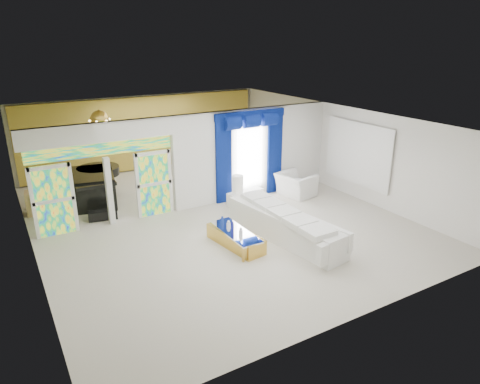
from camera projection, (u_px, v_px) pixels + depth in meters
floor at (212, 216)px, 13.24m from camera, size 12.00×12.00×0.00m
dividing_wall at (254, 153)px, 14.57m from camera, size 5.70×0.18×3.00m
dividing_header at (100, 132)px, 11.77m from camera, size 4.30×0.18×0.55m
stained_panel_left at (54, 201)px, 11.67m from camera, size 0.95×0.04×2.00m
stained_panel_right at (154, 184)px, 13.03m from camera, size 0.95×0.04×2.00m
stained_transom at (102, 149)px, 11.93m from camera, size 4.00×0.05×0.35m
window_pane at (249, 156)px, 14.38m from camera, size 1.00×0.02×2.30m
blue_drape_left at (224, 161)px, 13.90m from camera, size 0.55×0.10×2.80m
blue_drape_right at (275, 153)px, 14.85m from camera, size 0.55×0.10×2.80m
blue_pelmet at (250, 115)px, 13.90m from camera, size 2.60×0.12×0.25m
wall_mirror at (358, 153)px, 14.26m from camera, size 0.04×2.70×1.90m
gold_curtains at (145, 133)px, 17.52m from camera, size 9.70×0.12×2.90m
white_sofa at (284, 226)px, 11.63m from camera, size 1.34×3.90×0.73m
coffee_table at (235, 239)px, 11.29m from camera, size 0.85×1.87×0.40m
console_table at (246, 197)px, 14.19m from camera, size 1.32×0.57×0.42m
table_lamp at (238, 184)px, 13.88m from camera, size 0.36×0.36×0.58m
armchair at (296, 185)px, 14.83m from camera, size 1.24×1.36×0.78m
grand_piano at (89, 188)px, 14.13m from camera, size 1.89×2.28×1.02m
piano_bench at (103, 215)px, 12.96m from camera, size 0.88×0.47×0.28m
tv_console at (35, 203)px, 13.27m from camera, size 0.57×0.53×0.75m
chandelier at (100, 120)px, 14.00m from camera, size 0.60×0.60×0.60m
decanters at (232, 227)px, 11.31m from camera, size 0.17×0.95×0.24m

